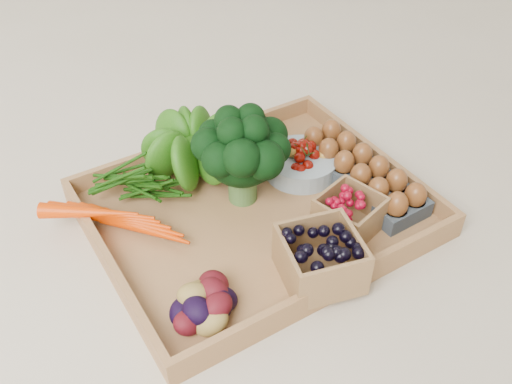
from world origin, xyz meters
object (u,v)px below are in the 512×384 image
broccoli (242,169)px  tray (256,214)px  egg_carton (360,177)px  cherry_bowl (301,164)px

broccoli → tray: bearing=-88.0°
broccoli → egg_carton: 0.23m
cherry_bowl → egg_carton: bearing=-50.5°
tray → egg_carton: egg_carton is taller
tray → broccoli: size_ratio=3.23×
cherry_bowl → broccoli: bearing=-176.7°
tray → broccoli: broccoli is taller
tray → cherry_bowl: (0.13, 0.05, 0.03)m
broccoli → cherry_bowl: broccoli is taller
egg_carton → tray: bearing=168.7°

